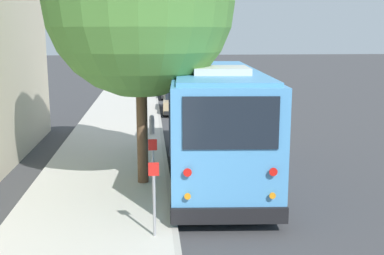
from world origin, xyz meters
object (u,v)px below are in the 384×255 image
object	(u,v)px
parked_sedan_gray	(173,88)
sign_post_near	(154,198)
parked_sedan_tan	(179,101)
shuttle_bus	(216,118)
sign_post_far	(153,169)
fire_hydrant	(152,124)

from	to	relation	value
parked_sedan_gray	sign_post_near	size ratio (longest dim) A/B	2.64
parked_sedan_tan	sign_post_near	bearing A→B (deg)	176.88
shuttle_bus	sign_post_far	xyz separation A→B (m)	(-2.27, 1.90, -0.87)
parked_sedan_tan	shuttle_bus	bearing A→B (deg)	-176.29
shuttle_bus	sign_post_near	bearing A→B (deg)	160.69
parked_sedan_gray	sign_post_far	size ratio (longest dim) A/B	2.65
shuttle_bus	parked_sedan_gray	size ratio (longest dim) A/B	2.08
parked_sedan_tan	sign_post_far	size ratio (longest dim) A/B	2.74
parked_sedan_gray	sign_post_near	distance (m)	23.07
fire_hydrant	sign_post_near	bearing A→B (deg)	179.82
shuttle_bus	sign_post_near	xyz separation A→B (m)	(-4.46, 1.90, -0.87)
sign_post_near	sign_post_far	world-z (taller)	sign_post_near
shuttle_bus	fire_hydrant	distance (m)	6.26
shuttle_bus	parked_sedan_gray	world-z (taller)	shuttle_bus
sign_post_far	sign_post_near	bearing A→B (deg)	180.00
shuttle_bus	sign_post_far	bearing A→B (deg)	143.84
shuttle_bus	parked_sedan_tan	distance (m)	12.44
sign_post_near	fire_hydrant	size ratio (longest dim) A/B	1.95
shuttle_bus	sign_post_near	distance (m)	4.93
shuttle_bus	sign_post_near	world-z (taller)	shuttle_bus
sign_post_far	shuttle_bus	bearing A→B (deg)	-39.96
sign_post_near	fire_hydrant	distance (m)	10.31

